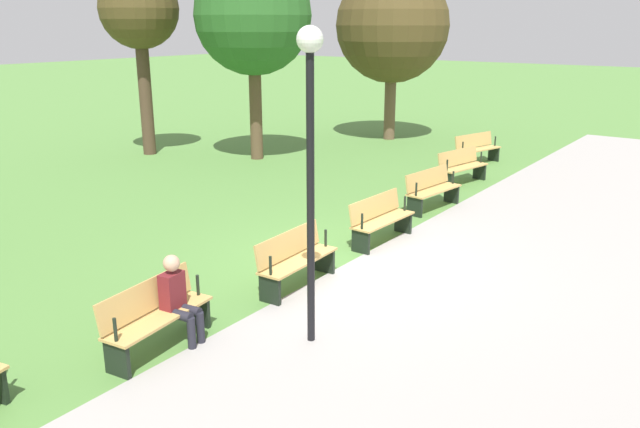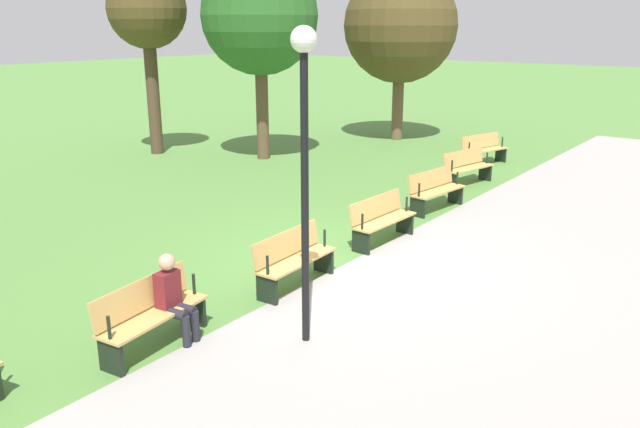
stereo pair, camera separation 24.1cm
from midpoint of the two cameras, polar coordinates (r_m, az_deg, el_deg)
The scene contains 13 objects.
ground_plane at distance 11.24m, azimuth 2.93°, elevation -4.41°, with size 120.00×120.00×0.00m, color #54843D.
path_paving at distance 10.12m, azimuth 15.53°, elevation -7.50°, with size 33.27×5.22×0.01m, color #A39E99.
bench_0 at distance 19.64m, azimuth 14.83°, elevation 5.68°, with size 1.70×0.91×0.89m.
bench_1 at distance 17.05m, azimuth 13.46°, elevation 4.15°, with size 1.69×0.79×0.89m.
bench_2 at distance 14.55m, azimuth 10.80°, elevation 2.19°, with size 1.67×0.67×0.89m.
bench_3 at distance 12.20m, azimuth 6.11°, elevation -0.44°, with size 1.65×0.54×0.89m.
bench_4 at distance 10.12m, azimuth -1.72°, elevation -4.01°, with size 1.65×0.54×0.89m.
bench_5 at distance 8.54m, azimuth -14.21°, elevation -8.63°, with size 1.67×0.67×0.89m.
person_seated at distance 8.57m, azimuth -12.26°, elevation -7.16°, with size 0.37×0.55×1.20m.
tree_1 at distance 23.14m, azimuth 7.56°, elevation 16.43°, with size 3.96×3.96×5.97m.
tree_2 at distance 19.61m, azimuth -5.07°, elevation 17.28°, with size 3.47×3.47×6.02m.
tree_3 at distance 21.03m, azimuth -14.97°, elevation 17.13°, with size 2.42×2.42×5.71m.
lamp_post at distance 7.73m, azimuth -0.51°, elevation 7.48°, with size 0.32×0.32×4.04m.
Camera 2 is at (8.63, 5.94, 4.06)m, focal length 35.58 mm.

